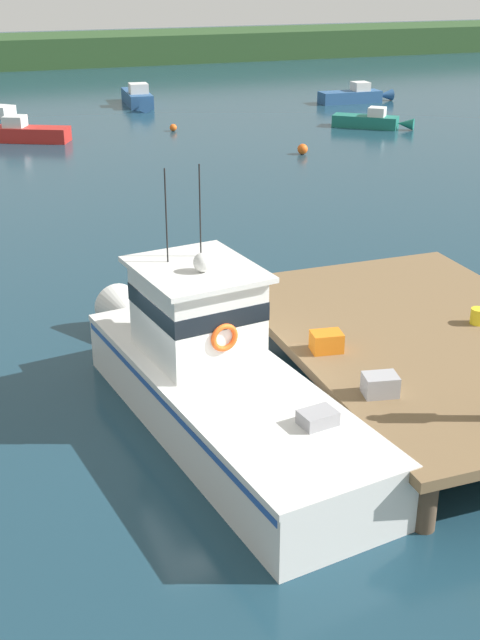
# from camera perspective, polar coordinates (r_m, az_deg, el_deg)

# --- Properties ---
(ground_plane) EXTENTS (200.00, 200.00, 0.00)m
(ground_plane) POSITION_cam_1_polar(r_m,az_deg,el_deg) (16.04, -2.04, -7.39)
(ground_plane) COLOR #193847
(dock) EXTENTS (6.00, 9.00, 1.20)m
(dock) POSITION_cam_1_polar(r_m,az_deg,el_deg) (17.43, 13.07, -1.38)
(dock) COLOR #4C3D2D
(dock) RESTS_ON ground
(main_fishing_boat) EXTENTS (3.69, 9.96, 4.80)m
(main_fishing_boat) POSITION_cam_1_polar(r_m,az_deg,el_deg) (15.73, -1.90, -3.83)
(main_fishing_boat) COLOR silver
(main_fishing_boat) RESTS_ON ground
(crate_stack_near_edge) EXTENTS (0.66, 0.52, 0.40)m
(crate_stack_near_edge) POSITION_cam_1_polar(r_m,az_deg,el_deg) (16.24, 6.00, -1.50)
(crate_stack_near_edge) COLOR orange
(crate_stack_near_edge) RESTS_ON dock
(crate_stack_mid_dock) EXTENTS (0.67, 0.55, 0.38)m
(crate_stack_mid_dock) POSITION_cam_1_polar(r_m,az_deg,el_deg) (14.77, 9.68, -4.44)
(crate_stack_mid_dock) COLOR #9E9EA3
(crate_stack_mid_dock) RESTS_ON dock
(bait_bucket) EXTENTS (0.32, 0.32, 0.34)m
(bait_bucket) POSITION_cam_1_polar(r_m,az_deg,el_deg) (18.09, 16.14, 0.26)
(bait_bucket) COLOR yellow
(bait_bucket) RESTS_ON dock
(moored_boat_outer_mooring) EXTENTS (4.95, 1.36, 1.25)m
(moored_boat_outer_mooring) POSITION_cam_1_polar(r_m,az_deg,el_deg) (54.37, 7.96, 15.12)
(moored_boat_outer_mooring) COLOR #285184
(moored_boat_outer_mooring) RESTS_ON ground
(moored_boat_mid_harbor) EXTENTS (1.73, 5.48, 1.38)m
(moored_boat_mid_harbor) POSITION_cam_1_polar(r_m,az_deg,el_deg) (53.11, -7.07, 15.02)
(moored_boat_mid_harbor) COLOR #285184
(moored_boat_mid_harbor) RESTS_ON ground
(moored_boat_near_channel) EXTENTS (3.88, 3.39, 1.10)m
(moored_boat_near_channel) POSITION_cam_1_polar(r_m,az_deg,el_deg) (45.95, 9.05, 13.46)
(moored_boat_near_channel) COLOR #196B5B
(moored_boat_near_channel) RESTS_ON ground
(moored_boat_far_left) EXTENTS (4.81, 3.04, 1.24)m
(moored_boat_far_left) POSITION_cam_1_polar(r_m,az_deg,el_deg) (43.20, -14.81, 12.42)
(moored_boat_far_left) COLOR red
(moored_boat_far_left) RESTS_ON ground
(mooring_buoy_spare_mooring) EXTENTS (0.48, 0.48, 0.48)m
(mooring_buoy_spare_mooring) POSITION_cam_1_polar(r_m,az_deg,el_deg) (39.05, 4.35, 11.71)
(mooring_buoy_spare_mooring) COLOR #EA5B19
(mooring_buoy_spare_mooring) RESTS_ON ground
(mooring_buoy_channel_marker) EXTENTS (0.38, 0.38, 0.38)m
(mooring_buoy_channel_marker) POSITION_cam_1_polar(r_m,az_deg,el_deg) (44.63, -4.64, 13.12)
(mooring_buoy_channel_marker) COLOR #EA5B19
(mooring_buoy_channel_marker) RESTS_ON ground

